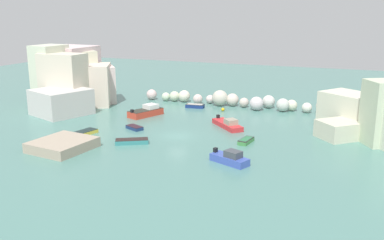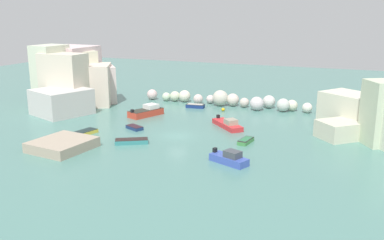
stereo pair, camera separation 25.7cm
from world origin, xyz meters
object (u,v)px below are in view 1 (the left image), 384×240
Objects in this scene: stone_dock at (63,145)px; moored_boat_6 at (195,106)px; channel_buoy at (223,109)px; moored_boat_7 at (146,112)px; moored_boat_0 at (132,141)px; moored_boat_3 at (135,128)px; moored_boat_2 at (228,124)px; moored_boat_5 at (246,141)px; moored_boat_1 at (230,158)px; moored_boat_4 at (83,133)px.

stone_dock reaches higher than moored_boat_6.
channel_buoy is 12.85m from moored_boat_7.
channel_buoy is 22.10m from moored_boat_0.
channel_buoy is 0.20× the size of moored_boat_3.
channel_buoy is at bearing -133.21° from moored_boat_0.
stone_dock is 29.17m from channel_buoy.
moored_boat_6 is (-9.18, 10.27, -0.15)m from moored_boat_2.
stone_dock is at bearing -162.12° from moored_boat_7.
channel_buoy reaches higher than moored_boat_5.
moored_boat_2 reaches higher than moored_boat_3.
stone_dock is 1.15× the size of moored_boat_2.
moored_boat_0 is 0.91× the size of moored_boat_1.
moored_boat_7 is at bearing -143.27° from channel_buoy.
moored_boat_3 is 0.97× the size of moored_boat_5.
moored_boat_7 reaches higher than moored_boat_6.
moored_boat_7 is (-18.58, 8.17, 0.37)m from moored_boat_5.
moored_boat_7 reaches higher than moored_boat_3.
moored_boat_6 is 0.53× the size of moored_boat_7.
moored_boat_7 reaches higher than channel_buoy.
moored_boat_4 is (-8.07, 0.92, -0.04)m from moored_boat_0.
moored_boat_0 is 0.70× the size of moored_boat_7.
moored_boat_0 is (-5.02, -21.52, 0.01)m from channel_buoy.
moored_boat_1 is 21.96m from moored_boat_4.
moored_boat_6 reaches higher than channel_buoy.
moored_boat_2 is (-4.74, 14.19, -0.09)m from moored_boat_1.
channel_buoy reaches higher than moored_boat_4.
moored_boat_5 reaches higher than moored_boat_4.
moored_boat_1 is (20.18, 2.99, -0.02)m from stone_dock.
moored_boat_7 is (-10.30, -7.68, 0.38)m from channel_buoy.
moored_boat_7 is (-5.01, -8.34, 0.33)m from moored_boat_6.
moored_boat_1 is 7.96m from moored_boat_5.
moored_boat_5 is (21.37, 4.74, 0.04)m from moored_boat_4.
moored_boat_7 is (1.24, 19.11, 0.07)m from stone_dock.
moored_boat_2 reaches higher than moored_boat_6.
moored_boat_6 is (-0.27, 22.18, 0.04)m from moored_boat_0.
moored_boat_1 reaches higher than moored_boat_3.
stone_dock is at bearing -153.19° from moored_boat_4.
moored_boat_1 is 1.44× the size of moored_boat_6.
moored_boat_7 reaches higher than moored_boat_1.
moored_boat_3 is (-8.06, -15.49, -0.04)m from channel_buoy.
moored_boat_1 is at bearing 10.24° from moored_boat_5.
moored_boat_3 is 8.13m from moored_boat_7.
channel_buoy is 17.46m from moored_boat_3.
moored_boat_7 reaches higher than moored_boat_2.
moored_boat_0 is at bearing -37.91° from moored_boat_3.
moored_boat_2 is at bearing -67.90° from channel_buoy.
channel_buoy is at bearing -19.66° from moored_boat_4.
moored_boat_2 is 1.34× the size of moored_boat_4.
moored_boat_0 reaches higher than channel_buoy.
stone_dock is 1.54× the size of moored_boat_4.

